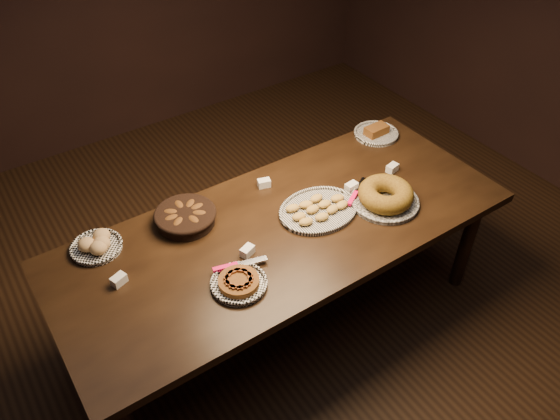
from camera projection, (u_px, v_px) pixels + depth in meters
ground at (284, 317)px, 3.30m from camera, size 5.00×5.00×0.00m
buffet_table at (285, 236)px, 2.86m from camera, size 2.40×1.00×0.75m
apple_tart_plate at (239, 282)px, 2.49m from camera, size 0.33×0.27×0.05m
madeleine_platter at (318, 209)px, 2.89m from camera, size 0.44×0.36×0.05m
bundt_cake_plate at (385, 196)px, 2.92m from camera, size 0.39×0.41×0.12m
croissant_basket at (185, 216)px, 2.80m from camera, size 0.35×0.35×0.08m
bread_roll_plate at (97, 245)px, 2.66m from camera, size 0.26×0.26×0.08m
loaf_plate at (376, 133)px, 3.45m from camera, size 0.28×0.28×0.06m
tent_cards at (282, 210)px, 2.88m from camera, size 1.72×0.47×0.04m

